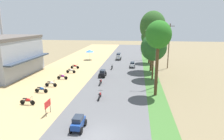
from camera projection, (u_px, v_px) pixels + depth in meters
ground_plane at (96, 138)px, 16.12m from camera, size 180.00×180.00×0.00m
road_strip at (96, 137)px, 16.11m from camera, size 9.00×140.00×0.08m
shophouse_near at (5, 56)px, 34.63m from camera, size 9.36×12.69×6.90m
parked_motorbike_nearest at (28, 101)px, 22.36m from camera, size 1.80×0.54×0.94m
parked_motorbike_second at (41, 89)px, 26.21m from camera, size 1.80×0.54×0.94m
parked_motorbike_third at (51, 83)px, 28.69m from camera, size 1.80×0.54×0.94m
parked_motorbike_fourth at (62, 76)px, 32.43m from camera, size 1.80×0.54×0.94m
parked_motorbike_fifth at (71, 70)px, 36.51m from camera, size 1.80×0.54×0.94m
parked_motorbike_sixth at (75, 66)px, 40.06m from camera, size 1.80×0.54×0.94m
street_signboard at (48, 105)px, 19.84m from camera, size 0.06×1.30×1.50m
vendor_umbrella at (90, 51)px, 49.32m from camera, size 2.20×2.20×2.52m
median_tree_nearest at (158, 36)px, 23.74m from camera, size 3.13×3.13×9.44m
median_tree_second at (154, 47)px, 31.35m from camera, size 4.14×4.14×7.49m
median_tree_third at (153, 27)px, 36.42m from camera, size 4.74×4.74×11.31m
median_tree_fourth at (150, 37)px, 44.54m from camera, size 4.00×4.00×7.85m
streetlamp_near at (156, 55)px, 27.45m from camera, size 3.16×0.20×8.34m
streetlamp_mid at (148, 41)px, 49.26m from camera, size 3.16×0.20×8.14m
streetlamp_far at (146, 40)px, 59.69m from camera, size 3.16×0.20×7.06m
utility_pole_near at (169, 46)px, 39.64m from camera, size 1.80×0.20×9.06m
car_hatchback_blue at (78, 122)px, 17.09m from camera, size 1.04×2.00×1.23m
car_sedan_black at (103, 73)px, 33.96m from camera, size 1.10×2.26×1.19m
car_sedan_white at (132, 64)px, 41.02m from camera, size 1.10×2.26×1.19m
car_van_silver at (119, 56)px, 49.52m from camera, size 1.19×2.41×1.67m
motorbike_ahead_second at (100, 95)px, 24.06m from camera, size 0.54×1.80×0.94m
motorbike_ahead_third at (101, 81)px, 29.63m from camera, size 0.54×1.80×0.94m
motorbike_ahead_fourth at (112, 67)px, 39.51m from camera, size 0.54×1.80×0.94m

